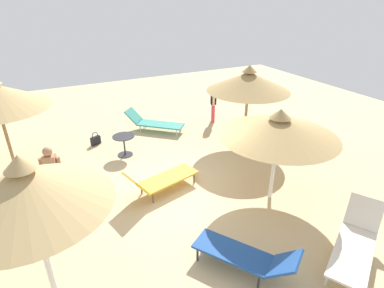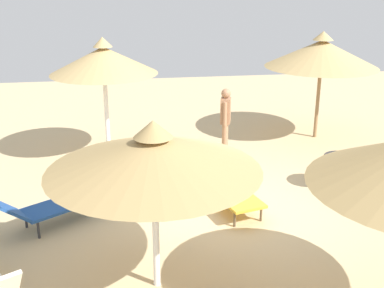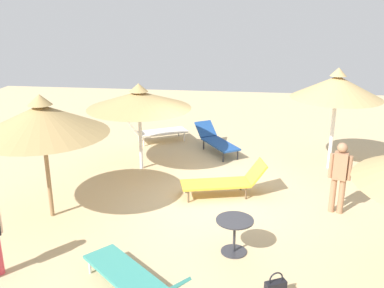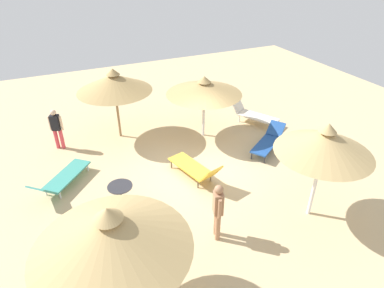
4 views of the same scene
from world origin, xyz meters
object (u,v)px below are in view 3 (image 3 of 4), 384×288
(parasol_umbrella_near_right, at_px, (337,87))
(parasol_umbrella_near_left, at_px, (42,119))
(lounge_chair_front, at_px, (153,131))
(lounge_chair_far_left, at_px, (216,140))
(side_table_round, at_px, (235,230))
(lounge_chair_edge, at_px, (134,278))
(handbag, at_px, (275,288))
(parasol_umbrella_back, at_px, (139,100))
(person_standing_center, at_px, (339,174))
(lounge_chair_far_right, at_px, (226,181))

(parasol_umbrella_near_right, distance_m, parasol_umbrella_near_left, 7.38)
(parasol_umbrella_near_right, relative_size, lounge_chair_front, 1.33)
(lounge_chair_far_left, xyz_separation_m, side_table_round, (0.75, -5.51, 0.08))
(lounge_chair_edge, height_order, handbag, lounge_chair_edge)
(lounge_chair_front, bearing_deg, parasol_umbrella_near_left, -102.05)
(parasol_umbrella_back, bearing_deg, handbag, -56.49)
(parasol_umbrella_back, height_order, person_standing_center, parasol_umbrella_back)
(person_standing_center, bearing_deg, parasol_umbrella_back, 157.48)
(parasol_umbrella_near_left, relative_size, lounge_chair_edge, 1.34)
(lounge_chair_edge, relative_size, person_standing_center, 1.25)
(parasol_umbrella_near_left, bearing_deg, parasol_umbrella_back, 66.66)
(handbag, xyz_separation_m, side_table_round, (-0.69, 1.21, 0.30))
(lounge_chair_far_left, height_order, handbag, lounge_chair_far_left)
(parasol_umbrella_back, bearing_deg, lounge_chair_far_left, 40.04)
(lounge_chair_edge, xyz_separation_m, side_table_round, (1.51, 1.46, 0.13))
(parasol_umbrella_near_right, xyz_separation_m, lounge_chair_edge, (-3.97, -6.03, -1.94))
(lounge_chair_far_right, distance_m, person_standing_center, 2.56)
(side_table_round, bearing_deg, person_standing_center, 40.92)
(lounge_chair_front, bearing_deg, lounge_chair_far_left, -18.10)
(lounge_chair_far_left, relative_size, lounge_chair_front, 0.93)
(parasol_umbrella_back, height_order, lounge_chair_far_left, parasol_umbrella_back)
(parasol_umbrella_back, bearing_deg, lounge_chair_front, 93.68)
(parasol_umbrella_near_right, xyz_separation_m, handbag, (-1.78, -5.79, -2.11))
(lounge_chair_front, bearing_deg, lounge_chair_edge, -80.17)
(parasol_umbrella_back, xyz_separation_m, lounge_chair_edge, (1.18, -5.34, -1.61))
(parasol_umbrella_back, distance_m, handbag, 6.37)
(parasol_umbrella_back, relative_size, parasol_umbrella_near_left, 1.03)
(parasol_umbrella_near_right, height_order, lounge_chair_far_right, parasol_umbrella_near_right)
(parasol_umbrella_back, xyz_separation_m, lounge_chair_far_left, (1.94, 1.63, -1.56))
(person_standing_center, bearing_deg, parasol_umbrella_near_left, -171.32)
(parasol_umbrella_near_right, bearing_deg, lounge_chair_far_right, -141.94)
(lounge_chair_far_left, height_order, side_table_round, lounge_chair_far_left)
(parasol_umbrella_near_left, bearing_deg, side_table_round, -13.37)
(parasol_umbrella_near_left, xyz_separation_m, lounge_chair_front, (1.12, 5.26, -1.77))
(lounge_chair_far_left, distance_m, side_table_round, 5.56)
(lounge_chair_edge, xyz_separation_m, lounge_chair_front, (-1.33, 7.65, 0.06))
(lounge_chair_far_left, distance_m, lounge_chair_front, 2.20)
(parasol_umbrella_back, relative_size, lounge_chair_front, 1.33)
(lounge_chair_far_left, bearing_deg, lounge_chair_front, 161.90)
(lounge_chair_far_left, xyz_separation_m, lounge_chair_front, (-2.09, 0.68, 0.01))
(parasol_umbrella_near_right, bearing_deg, parasol_umbrella_near_left, -150.47)
(parasol_umbrella_near_right, height_order, lounge_chair_front, parasol_umbrella_near_right)
(parasol_umbrella_near_left, bearing_deg, parasol_umbrella_near_right, 29.53)
(parasol_umbrella_near_left, distance_m, lounge_chair_far_right, 4.35)
(person_standing_center, bearing_deg, lounge_chair_edge, -137.78)
(lounge_chair_front, bearing_deg, person_standing_center, -40.86)
(person_standing_center, bearing_deg, handbag, -115.53)
(parasol_umbrella_back, relative_size, lounge_chair_far_right, 1.34)
(parasol_umbrella_near_left, bearing_deg, lounge_chair_far_left, 54.94)
(parasol_umbrella_near_left, height_order, lounge_chair_far_right, parasol_umbrella_near_left)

